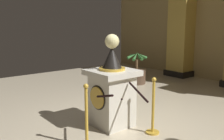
% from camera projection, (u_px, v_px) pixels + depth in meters
% --- Properties ---
extents(ground_plane, '(11.61, 11.61, 0.00)m').
position_uv_depth(ground_plane, '(126.00, 124.00, 5.03)').
color(ground_plane, beige).
extents(pedestal_clock, '(0.82, 0.82, 1.73)m').
position_uv_depth(pedestal_clock, '(112.00, 91.00, 4.89)').
color(pedestal_clock, beige).
rests_on(pedestal_clock, ground_plane).
extents(stanchion_near, '(0.24, 0.24, 1.02)m').
position_uv_depth(stanchion_near, '(87.00, 125.00, 4.09)').
color(stanchion_near, gold).
rests_on(stanchion_near, ground_plane).
extents(stanchion_far, '(0.24, 0.24, 1.01)m').
position_uv_depth(stanchion_far, '(153.00, 114.00, 4.59)').
color(stanchion_far, gold).
rests_on(stanchion_far, ground_plane).
extents(velvet_rope, '(0.76, 0.78, 0.22)m').
position_uv_depth(velvet_rope, '(122.00, 94.00, 4.26)').
color(velvet_rope, black).
extents(column_left, '(0.90, 0.90, 3.74)m').
position_uv_depth(column_left, '(183.00, 24.00, 9.23)').
color(column_left, black).
rests_on(column_left, ground_plane).
extents(potted_palm_left, '(0.68, 0.63, 1.05)m').
position_uv_depth(potted_palm_left, '(136.00, 74.00, 8.28)').
color(potted_palm_left, '#4C3828').
rests_on(potted_palm_left, ground_plane).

